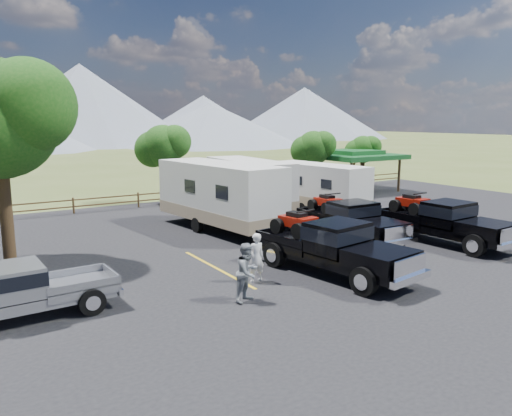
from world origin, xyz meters
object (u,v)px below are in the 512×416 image
rig_right (443,220)px  trailer_right (318,187)px  person_a (256,258)px  pickup_silver (22,291)px  trailer_left (220,195)px  person_b (247,272)px  rig_center (349,219)px  trailer_center (249,185)px  rig_left (331,246)px  pavilion (353,155)px

rig_right → trailer_right: 9.12m
trailer_right → person_a: (-10.30, -9.27, -0.65)m
pickup_silver → person_a: 7.31m
trailer_left → trailer_right: trailer_left is taller
rig_right → trailer_left: bearing=130.1°
person_b → trailer_left: bearing=41.6°
rig_center → rig_right: size_ratio=0.96×
rig_center → trailer_center: (-0.22, 8.49, 0.67)m
trailer_left → trailer_center: trailer_left is taller
rig_left → rig_right: size_ratio=1.03×
rig_left → trailer_right: bearing=44.4°
rig_left → trailer_right: trailer_right is taller
rig_center → rig_left: bearing=-137.5°
trailer_center → trailer_right: size_ratio=1.09×
trailer_center → rig_center: bearing=-84.9°
pickup_silver → person_b: (6.06, -2.17, 0.09)m
person_a → trailer_center: bearing=-120.1°
pavilion → pickup_silver: (-25.85, -14.33, -1.92)m
trailer_center → person_a: size_ratio=5.30×
pickup_silver → person_a: person_a is taller
pavilion → pickup_silver: pavilion is taller
rig_left → pickup_silver: bearing=163.4°
trailer_left → person_a: trailer_left is taller
rig_left → person_b: rig_left is taller
pavilion → person_b: bearing=-140.2°
trailer_left → person_b: (-4.05, -9.33, -0.86)m
rig_right → pickup_silver: bearing=175.0°
trailer_center → pickup_silver: bearing=-139.3°
pavilion → trailer_center: 12.59m
rig_left → pickup_silver: rig_left is taller
pavilion → person_a: size_ratio=3.58×
pickup_silver → person_b: bearing=68.1°
trailer_center → person_a: 13.09m
person_b → person_a: bearing=24.7°
pavilion → rig_center: pavilion is taller
rig_left → rig_center: 5.29m
rig_left → pickup_silver: 10.19m
trailer_right → person_b: size_ratio=4.56×
rig_right → person_b: (-11.33, -1.59, -0.11)m
rig_center → pickup_silver: size_ratio=1.16×
trailer_center → trailer_right: bearing=-24.7°
rig_right → pickup_silver: rig_right is taller
trailer_center → rig_left: bearing=-104.1°
trailer_center → person_b: (-7.84, -12.68, -0.74)m
rig_right → trailer_left: (-7.28, 7.75, 0.75)m
trailer_left → pickup_silver: bearing=-151.6°
person_a → person_b: bearing=50.1°
rig_center → pavilion: bearing=48.6°
pavilion → person_b: pavilion is taller
rig_right → trailer_left: size_ratio=0.66×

